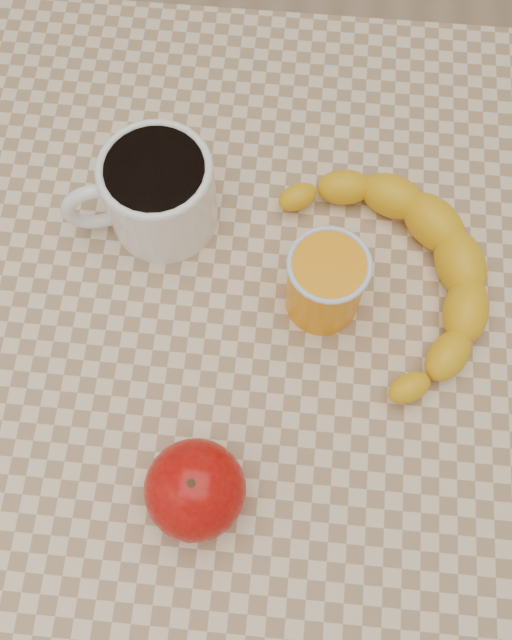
# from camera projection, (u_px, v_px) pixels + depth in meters

# --- Properties ---
(ground) EXTENTS (3.00, 3.00, 0.00)m
(ground) POSITION_uv_depth(u_px,v_px,m) (256.00, 459.00, 1.40)
(ground) COLOR tan
(ground) RESTS_ON ground
(table) EXTENTS (0.80, 0.80, 0.75)m
(table) POSITION_uv_depth(u_px,v_px,m) (256.00, 354.00, 0.78)
(table) COLOR beige
(table) RESTS_ON ground
(coffee_mug) EXTENTS (0.16, 0.14, 0.09)m
(coffee_mug) POSITION_uv_depth(u_px,v_px,m) (156.00, 192.00, 0.70)
(coffee_mug) COLOR white
(coffee_mug) RESTS_ON table
(orange_juice_glass) EXTENTS (0.08, 0.08, 0.09)m
(orange_juice_glass) POSITION_uv_depth(u_px,v_px,m) (325.00, 283.00, 0.67)
(orange_juice_glass) COLOR orange
(orange_juice_glass) RESTS_ON table
(apple) EXTENTS (0.10, 0.10, 0.08)m
(apple) POSITION_uv_depth(u_px,v_px,m) (195.00, 490.00, 0.61)
(apple) COLOR #900406
(apple) RESTS_ON table
(banana) EXTENTS (0.41, 0.44, 0.05)m
(banana) POSITION_uv_depth(u_px,v_px,m) (396.00, 272.00, 0.70)
(banana) COLOR yellow
(banana) RESTS_ON table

